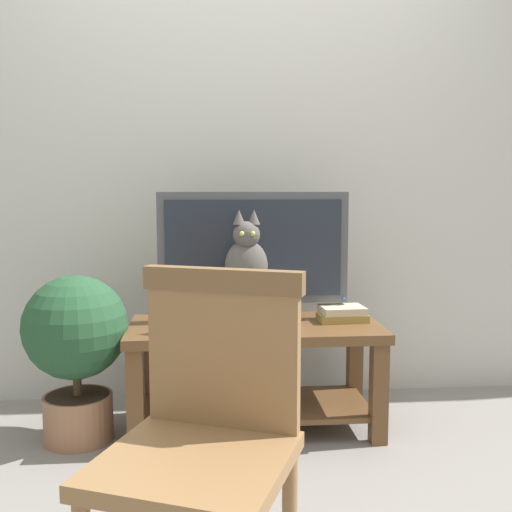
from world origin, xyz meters
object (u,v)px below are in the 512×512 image
at_px(potted_plant, 76,343).
at_px(cat, 246,274).
at_px(wooden_chair, 207,423).
at_px(media_box, 246,320).
at_px(book_stack, 342,314).
at_px(tv_stand, 255,358).
at_px(tv, 253,254).

bearing_deg(potted_plant, cat, -1.72).
relative_size(cat, wooden_chair, 0.50).
height_order(media_box, wooden_chair, wooden_chair).
distance_m(media_box, book_stack, 0.47).
distance_m(tv_stand, wooden_chair, 1.28).
relative_size(tv_stand, wooden_chair, 1.26).
xyz_separation_m(book_stack, potted_plant, (-1.19, -0.10, -0.09)).
relative_size(tv, media_box, 2.32).
distance_m(tv, media_box, 0.32).
distance_m(cat, wooden_chair, 1.18).
bearing_deg(media_box, tv_stand, 58.78).
bearing_deg(tv_stand, media_box, -121.22).
xyz_separation_m(cat, wooden_chair, (-0.18, -1.15, -0.20)).
relative_size(cat, potted_plant, 0.61).
relative_size(book_stack, potted_plant, 0.31).
xyz_separation_m(tv, wooden_chair, (-0.22, -1.33, -0.27)).
relative_size(tv, book_stack, 3.84).
relative_size(tv, cat, 1.95).
relative_size(tv_stand, media_box, 3.00).
height_order(tv_stand, cat, cat).
bearing_deg(potted_plant, tv, 11.32).
bearing_deg(cat, book_stack, 14.67).
xyz_separation_m(tv, cat, (-0.05, -0.18, -0.07)).
distance_m(tv, potted_plant, 0.88).
distance_m(tv, cat, 0.20).
relative_size(media_box, cat, 0.84).
relative_size(wooden_chair, potted_plant, 1.23).
bearing_deg(tv, book_stack, -8.36).
distance_m(tv, book_stack, 0.50).
bearing_deg(media_box, wooden_chair, -98.71).
height_order(tv, cat, tv).
xyz_separation_m(tv_stand, media_box, (-0.05, -0.08, 0.19)).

